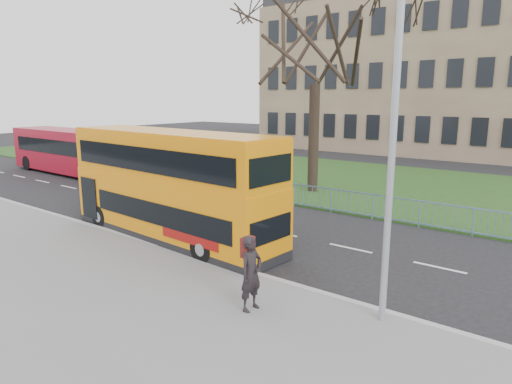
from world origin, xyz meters
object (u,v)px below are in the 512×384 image
yellow_bus (171,183)px  street_lamp (389,131)px  red_bus (72,151)px  pedestrian (251,273)px

yellow_bus → street_lamp: street_lamp is taller
red_bus → street_lamp: bearing=-15.4°
red_bus → pedestrian: (22.34, -8.72, -0.55)m
yellow_bus → pedestrian: 6.77m
red_bus → street_lamp: size_ratio=1.44×
yellow_bus → red_bus: yellow_bus is taller
yellow_bus → pedestrian: bearing=-22.5°
yellow_bus → street_lamp: bearing=-6.3°
red_bus → street_lamp: 26.14m
street_lamp → yellow_bus: bearing=164.7°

